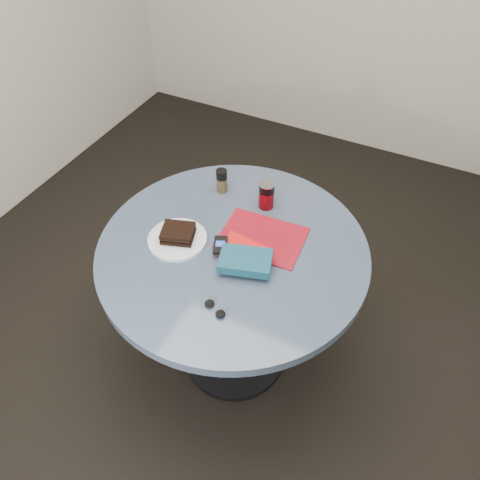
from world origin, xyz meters
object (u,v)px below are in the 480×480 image
at_px(soda_can, 266,195).
at_px(headphones, 215,309).
at_px(sandwich, 178,233).
at_px(novel, 245,261).
at_px(table, 233,276).
at_px(magazine, 262,238).
at_px(pepper_grinder, 222,181).
at_px(red_book, 243,252).
at_px(plate, 177,239).
at_px(mp3_player, 220,245).

relative_size(soda_can, headphones, 1.23).
distance_m(sandwich, soda_can, 0.38).
xyz_separation_m(novel, headphones, (-0.01, -0.21, -0.03)).
distance_m(table, magazine, 0.20).
bearing_deg(soda_can, magazine, -70.39).
height_order(magazine, headphones, headphones).
height_order(novel, headphones, novel).
distance_m(pepper_grinder, headphones, 0.61).
distance_m(table, red_book, 0.18).
height_order(plate, headphones, headphones).
distance_m(plate, sandwich, 0.03).
distance_m(table, sandwich, 0.28).
bearing_deg(pepper_grinder, table, -55.40).
xyz_separation_m(sandwich, magazine, (0.27, 0.15, -0.03)).
bearing_deg(pepper_grinder, soda_can, -2.33).
bearing_deg(soda_can, novel, -78.21).
bearing_deg(mp3_player, headphones, -65.98).
distance_m(sandwich, mp3_player, 0.17).
bearing_deg(soda_can, pepper_grinder, 177.67).
height_order(soda_can, novel, soda_can).
bearing_deg(table, magazine, 48.91).
bearing_deg(novel, plate, 161.33).
relative_size(novel, headphones, 1.92).
height_order(soda_can, mp3_player, soda_can).
height_order(magazine, mp3_player, mp3_player).
height_order(sandwich, magazine, sandwich).
xyz_separation_m(table, headphones, (0.08, -0.28, 0.17)).
relative_size(sandwich, headphones, 1.50).
relative_size(pepper_grinder, headphones, 1.10).
bearing_deg(magazine, headphones, -93.83).
xyz_separation_m(plate, mp3_player, (0.17, 0.03, 0.02)).
relative_size(magazine, headphones, 3.26).
distance_m(pepper_grinder, magazine, 0.32).
height_order(pepper_grinder, red_book, pepper_grinder).
xyz_separation_m(pepper_grinder, magazine, (0.26, -0.18, -0.05)).
bearing_deg(magazine, soda_can, 105.96).
relative_size(soda_can, magazine, 0.38).
xyz_separation_m(soda_can, pepper_grinder, (-0.20, 0.01, -0.01)).
xyz_separation_m(mp3_player, headphones, (0.11, -0.24, -0.02)).
relative_size(soda_can, novel, 0.64).
bearing_deg(sandwich, mp3_player, 7.26).
relative_size(table, mp3_player, 10.30).
height_order(table, plate, plate).
bearing_deg(plate, pepper_grinder, 87.70).
bearing_deg(table, sandwich, -164.18).
height_order(table, sandwich, sandwich).
bearing_deg(magazine, pepper_grinder, 142.18).
bearing_deg(plate, sandwich, 76.27).
distance_m(table, pepper_grinder, 0.39).
bearing_deg(magazine, red_book, -108.34).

